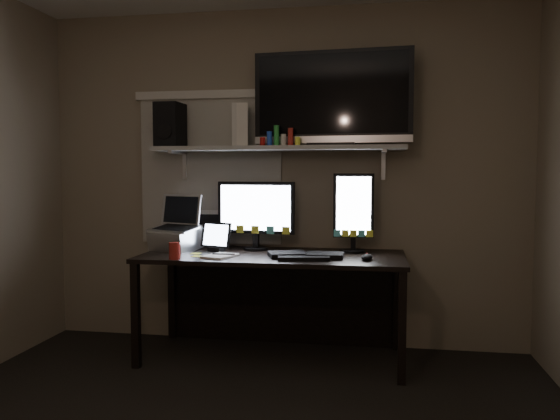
% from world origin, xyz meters
% --- Properties ---
extents(back_wall, '(3.60, 0.00, 3.60)m').
position_xyz_m(back_wall, '(0.00, 1.80, 1.25)').
color(back_wall, '#7B6D58').
rests_on(back_wall, floor).
extents(window_blinds, '(1.10, 0.02, 1.10)m').
position_xyz_m(window_blinds, '(-0.55, 1.79, 1.30)').
color(window_blinds, beige).
rests_on(window_blinds, back_wall).
extents(desk, '(1.80, 0.75, 0.73)m').
position_xyz_m(desk, '(0.00, 1.55, 0.55)').
color(desk, black).
rests_on(desk, floor).
extents(wall_shelf, '(1.80, 0.35, 0.03)m').
position_xyz_m(wall_shelf, '(0.00, 1.62, 1.46)').
color(wall_shelf, '#9C9D98').
rests_on(wall_shelf, back_wall).
extents(monitor_landscape, '(0.58, 0.13, 0.51)m').
position_xyz_m(monitor_landscape, '(-0.16, 1.62, 0.98)').
color(monitor_landscape, black).
rests_on(monitor_landscape, desk).
extents(monitor_portrait, '(0.28, 0.06, 0.57)m').
position_xyz_m(monitor_portrait, '(0.54, 1.61, 1.01)').
color(monitor_portrait, black).
rests_on(monitor_portrait, desk).
extents(keyboard, '(0.53, 0.28, 0.03)m').
position_xyz_m(keyboard, '(0.24, 1.34, 0.75)').
color(keyboard, black).
rests_on(keyboard, desk).
extents(mouse, '(0.09, 0.12, 0.04)m').
position_xyz_m(mouse, '(0.64, 1.28, 0.75)').
color(mouse, black).
rests_on(mouse, desk).
extents(notepad, '(0.23, 0.27, 0.01)m').
position_xyz_m(notepad, '(-0.33, 1.25, 0.74)').
color(notepad, silver).
rests_on(notepad, desk).
extents(tablet, '(0.26, 0.17, 0.21)m').
position_xyz_m(tablet, '(-0.42, 1.49, 0.83)').
color(tablet, black).
rests_on(tablet, desk).
extents(file_sorter, '(0.21, 0.10, 0.27)m').
position_xyz_m(file_sorter, '(-0.52, 1.74, 0.86)').
color(file_sorter, black).
rests_on(file_sorter, desk).
extents(laptop, '(0.43, 0.39, 0.40)m').
position_xyz_m(laptop, '(-0.73, 1.50, 0.93)').
color(laptop, silver).
rests_on(laptop, desk).
extents(cup, '(0.09, 0.09, 0.11)m').
position_xyz_m(cup, '(-0.59, 1.11, 0.78)').
color(cup, maroon).
rests_on(cup, desk).
extents(sticky_notes, '(0.31, 0.25, 0.00)m').
position_xyz_m(sticky_notes, '(-0.42, 1.33, 0.73)').
color(sticky_notes, '#F4FB44').
rests_on(sticky_notes, desk).
extents(tv, '(1.12, 0.27, 0.67)m').
position_xyz_m(tv, '(0.39, 1.64, 1.81)').
color(tv, black).
rests_on(tv, wall_shelf).
extents(game_console, '(0.14, 0.27, 0.30)m').
position_xyz_m(game_console, '(-0.27, 1.65, 1.63)').
color(game_console, '#BCB7AA').
rests_on(game_console, wall_shelf).
extents(speaker, '(0.19, 0.22, 0.32)m').
position_xyz_m(speaker, '(-0.80, 1.61, 1.64)').
color(speaker, black).
rests_on(speaker, wall_shelf).
extents(bottles, '(0.24, 0.08, 0.15)m').
position_xyz_m(bottles, '(0.03, 1.56, 1.55)').
color(bottles, '#A50F0C').
rests_on(bottles, wall_shelf).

